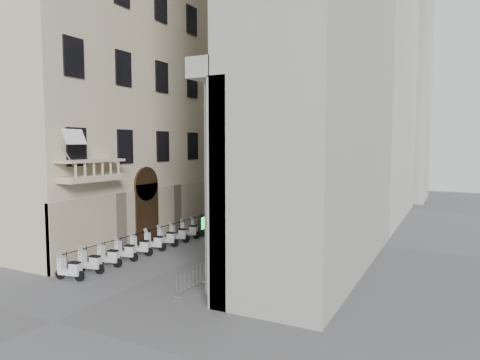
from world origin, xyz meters
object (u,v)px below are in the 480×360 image
object	(u,v)px
info_kiosk	(202,225)
pedestrian_a	(283,212)
security_tent	(284,183)
street_lamp	(236,173)
scooter_0	(70,280)
pedestrian_b	(325,206)

from	to	relation	value
info_kiosk	pedestrian_a	xyz separation A→B (m)	(3.32, 8.75, 0.07)
security_tent	pedestrian_a	size ratio (longest dim) A/B	2.44
security_tent	street_lamp	bearing A→B (deg)	-110.55
scooter_0	security_tent	size ratio (longest dim) A/B	0.33
scooter_0	info_kiosk	bearing A→B (deg)	-12.30
scooter_0	info_kiosk	xyz separation A→B (m)	(0.46, 12.37, 0.86)
scooter_0	security_tent	distance (m)	26.18
pedestrian_a	info_kiosk	bearing A→B (deg)	70.54
scooter_0	info_kiosk	world-z (taller)	info_kiosk
security_tent	info_kiosk	xyz separation A→B (m)	(-1.57, -13.55, -2.22)
security_tent	info_kiosk	world-z (taller)	security_tent
info_kiosk	security_tent	bearing A→B (deg)	81.92
scooter_0	pedestrian_a	size ratio (longest dim) A/B	0.81
scooter_0	security_tent	xyz separation A→B (m)	(2.02, 25.92, 3.08)
scooter_0	security_tent	world-z (taller)	security_tent
security_tent	pedestrian_b	xyz separation A→B (m)	(4.37, 0.13, -2.11)
info_kiosk	pedestrian_b	bearing A→B (deg)	65.04
pedestrian_b	pedestrian_a	bearing A→B (deg)	91.29
pedestrian_a	pedestrian_b	xyz separation A→B (m)	(2.62, 4.93, 0.05)
street_lamp	pedestrian_a	distance (m)	5.61
street_lamp	info_kiosk	world-z (taller)	street_lamp
street_lamp	info_kiosk	xyz separation A→B (m)	(0.79, -7.27, -3.60)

